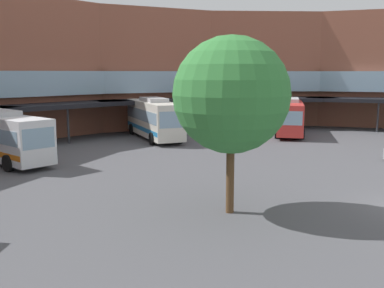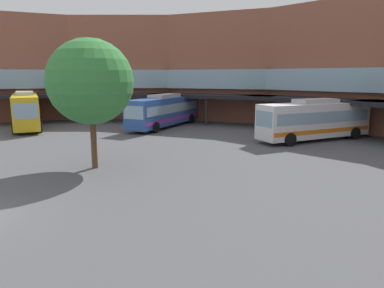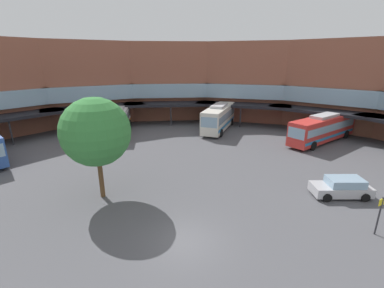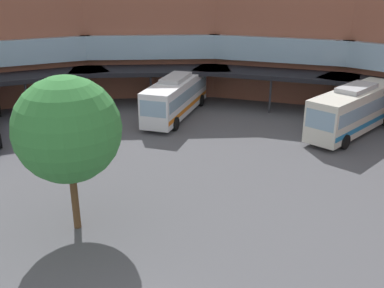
# 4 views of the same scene
# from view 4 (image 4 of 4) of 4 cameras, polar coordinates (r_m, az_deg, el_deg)

# --- Properties ---
(station_building) EXTENTS (77.45, 45.04, 13.07)m
(station_building) POSITION_cam_4_polar(r_m,az_deg,el_deg) (32.15, 7.95, 10.41)
(station_building) COLOR #93543F
(station_building) RESTS_ON ground
(bus_0) EXTENTS (6.97, 10.77, 3.89)m
(bus_0) POSITION_cam_4_polar(r_m,az_deg,el_deg) (37.71, 19.88, 4.16)
(bus_0) COLOR silver
(bus_0) RESTS_ON ground
(bus_3) EXTENTS (2.93, 10.94, 3.65)m
(bus_3) POSITION_cam_4_polar(r_m,az_deg,el_deg) (39.92, -2.04, 6.15)
(bus_3) COLOR white
(bus_3) RESTS_ON ground
(plaza_tree) EXTENTS (5.11, 5.11, 7.83)m
(plaza_tree) POSITION_cam_4_polar(r_m,az_deg,el_deg) (21.74, -15.57, 1.76)
(plaza_tree) COLOR brown
(plaza_tree) RESTS_ON ground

